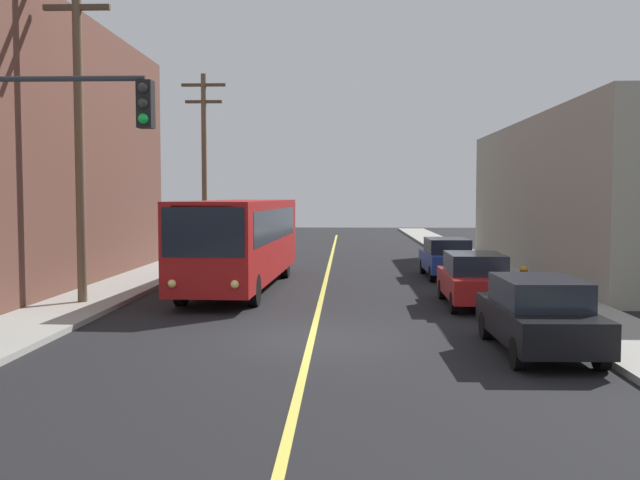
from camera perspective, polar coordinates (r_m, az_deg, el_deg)
The scene contains 12 objects.
ground_plane at distance 17.04m, azimuth -0.68°, elevation -7.87°, with size 120.00×120.00×0.00m, color black.
sidewalk_left at distance 28.06m, azimuth -14.64°, elevation -3.33°, with size 2.50×90.00×0.15m, color gray.
sidewalk_right at distance 27.64m, azimuth 15.57°, elevation -3.45°, with size 2.50×90.00×0.15m, color gray.
lane_stripe_center at distance 31.87m, azimuth 0.62°, elevation -2.54°, with size 0.16×60.00×0.01m, color #D8CC4C.
city_bus at distance 26.18m, azimuth -6.18°, elevation 0.11°, with size 3.02×12.23×3.20m.
parked_car_black at distance 16.11m, azimuth 16.91°, elevation -5.64°, with size 1.87×4.42×1.62m.
parked_car_red at distance 22.44m, azimuth 12.14°, elevation -3.02°, with size 1.89×4.43×1.62m.
parked_car_blue at distance 30.07m, azimuth 10.02°, elevation -1.35°, with size 1.87×4.42×1.62m.
utility_pole_near at distance 23.04m, azimuth -18.57°, elevation 9.43°, with size 2.40×0.28×10.31m.
utility_pole_mid at distance 39.90m, azimuth -9.17°, elevation 6.62°, with size 2.40×0.28×9.82m.
traffic_signal_left_corner at distance 16.47m, azimuth -20.24°, elevation 6.57°, with size 3.75×0.48×6.00m.
fire_hydrant at distance 25.43m, azimuth 15.84°, elevation -2.90°, with size 0.44×0.26×0.84m.
Camera 1 is at (0.81, -16.68, 3.36)m, focal length 40.38 mm.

